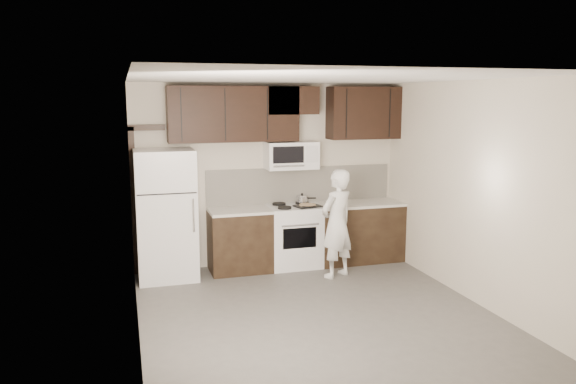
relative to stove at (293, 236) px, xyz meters
name	(u,v)px	position (x,y,z in m)	size (l,w,h in m)	color
floor	(317,315)	(-0.30, -1.94, -0.46)	(4.50, 4.50, 0.00)	#53514E
back_wall	(268,175)	(-0.30, 0.31, 0.89)	(4.00, 4.00, 0.00)	beige
ceiling	(320,78)	(-0.30, -1.94, 2.24)	(4.50, 4.50, 0.00)	white
counter_run	(313,235)	(0.30, 0.00, 0.00)	(2.95, 0.64, 0.91)	black
stove	(293,236)	(0.00, 0.00, 0.00)	(0.76, 0.66, 0.94)	white
backsplash	(300,185)	(0.20, 0.30, 0.72)	(2.90, 0.02, 0.54)	white
upper_cabinets	(285,112)	(-0.09, 0.14, 1.82)	(3.48, 0.35, 0.78)	black
microwave	(291,155)	(0.00, 0.12, 1.19)	(0.76, 0.42, 0.40)	white
refrigerator	(166,215)	(-1.85, -0.05, 0.44)	(0.80, 0.76, 1.80)	white
door_trim	(136,187)	(-2.22, 0.27, 0.79)	(0.50, 0.08, 2.12)	black
saucepan	(302,199)	(0.18, 0.15, 0.52)	(0.29, 0.17, 0.16)	silver
baking_tray	(308,206)	(0.19, -0.10, 0.46)	(0.36, 0.27, 0.02)	black
pizza	(308,205)	(0.19, -0.10, 0.48)	(0.24, 0.24, 0.02)	beige
person	(337,224)	(0.43, -0.66, 0.30)	(0.56, 0.36, 1.52)	silver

